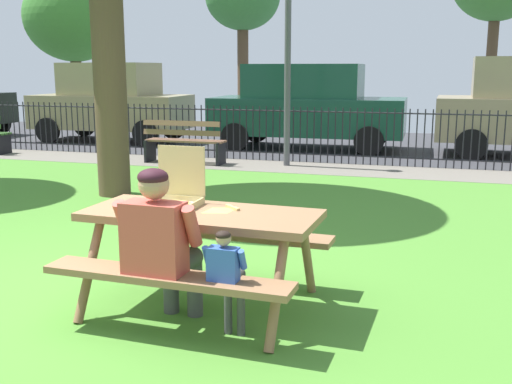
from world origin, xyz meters
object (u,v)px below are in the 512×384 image
object	(u,v)px
adult_at_table	(161,242)
pizza_box_open	(174,195)
parked_car_center	(307,105)
far_tree_left	(73,18)
park_bench_center	(184,142)
child_at_table	(227,273)
lamp_post_walkway	(288,40)
picnic_table_foreground	(201,233)
parked_car_left	(111,102)
pizza_slice_on_table	(222,209)

from	to	relation	value
adult_at_table	pizza_box_open	bearing A→B (deg)	105.58
adult_at_table	parked_car_center	world-z (taller)	parked_car_center
pizza_box_open	far_tree_left	world-z (taller)	far_tree_left
parked_car_center	far_tree_left	world-z (taller)	far_tree_left
adult_at_table	park_bench_center	bearing A→B (deg)	112.21
child_at_table	lamp_post_walkway	distance (m)	8.03
picnic_table_foreground	far_tree_left	world-z (taller)	far_tree_left
picnic_table_foreground	parked_car_center	distance (m)	9.84
picnic_table_foreground	pizza_box_open	world-z (taller)	pizza_box_open
lamp_post_walkway	adult_at_table	bearing A→B (deg)	-82.64
picnic_table_foreground	parked_car_left	world-z (taller)	parked_car_left
child_at_table	far_tree_left	size ratio (longest dim) A/B	0.16
pizza_box_open	far_tree_left	distance (m)	18.70
parked_car_left	parked_car_center	world-z (taller)	parked_car_left
pizza_box_open	pizza_slice_on_table	world-z (taller)	pizza_box_open
parked_car_left	far_tree_left	world-z (taller)	far_tree_left
far_tree_left	lamp_post_walkway	bearing A→B (deg)	-39.76
picnic_table_foreground	lamp_post_walkway	world-z (taller)	lamp_post_walkway
picnic_table_foreground	pizza_box_open	bearing A→B (deg)	155.98
picnic_table_foreground	pizza_slice_on_table	distance (m)	0.24
pizza_box_open	parked_car_left	bearing A→B (deg)	122.24
parked_car_center	far_tree_left	size ratio (longest dim) A/B	0.86
adult_at_table	park_bench_center	xyz separation A→B (m)	(-2.99, 7.32, -0.24)
lamp_post_walkway	parked_car_center	bearing A→B (deg)	93.87
pizza_slice_on_table	picnic_table_foreground	bearing A→B (deg)	-149.99
pizza_box_open	parked_car_center	bearing A→B (deg)	95.87
parked_car_left	parked_car_center	xyz separation A→B (m)	(5.09, -0.00, -0.01)
pizza_box_open	parked_car_center	size ratio (longest dim) A/B	0.10
pizza_box_open	parked_car_left	distance (m)	11.39
parked_car_left	far_tree_left	size ratio (longest dim) A/B	0.76
picnic_table_foreground	child_at_table	xyz separation A→B (m)	(0.40, -0.55, -0.10)
lamp_post_walkway	pizza_box_open	bearing A→B (deg)	-83.38
child_at_table	far_tree_left	world-z (taller)	far_tree_left
pizza_box_open	parked_car_center	distance (m)	9.68
picnic_table_foreground	adult_at_table	bearing A→B (deg)	-101.29
parked_car_left	parked_car_center	bearing A→B (deg)	-0.01
pizza_slice_on_table	child_at_table	distance (m)	0.74
lamp_post_walkway	pizza_slice_on_table	bearing A→B (deg)	-80.11
picnic_table_foreground	lamp_post_walkway	distance (m)	7.42
pizza_slice_on_table	lamp_post_walkway	bearing A→B (deg)	99.89
park_bench_center	lamp_post_walkway	world-z (taller)	lamp_post_walkway
pizza_box_open	child_at_table	world-z (taller)	pizza_box_open
pizza_slice_on_table	parked_car_center	world-z (taller)	parked_car_center
parked_car_center	lamp_post_walkway	bearing A→B (deg)	-86.13
adult_at_table	park_bench_center	size ratio (longest dim) A/B	0.74
pizza_slice_on_table	park_bench_center	distance (m)	7.48
lamp_post_walkway	parked_car_left	distance (m)	6.03
lamp_post_walkway	far_tree_left	world-z (taller)	far_tree_left
park_bench_center	far_tree_left	xyz separation A→B (m)	(-7.79, 8.45, 3.18)
parked_car_left	far_tree_left	distance (m)	7.60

